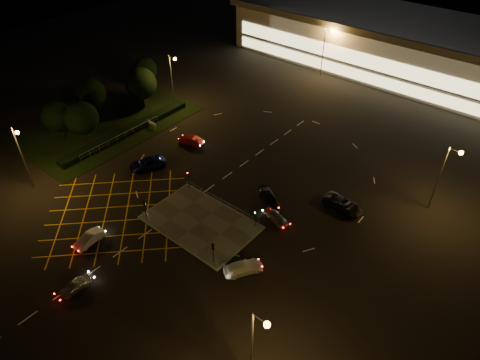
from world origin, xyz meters
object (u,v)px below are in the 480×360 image
Objects in this scene: signal_ne at (255,213)px; car_near_silver at (75,286)px; signal_sw at (145,205)px; car_left_blue at (148,163)px; car_right_silver at (276,217)px; car_queue_white at (89,239)px; signal_se at (213,249)px; car_far_dkgrey at (269,199)px; car_east_grey at (343,204)px; car_approach_white at (243,267)px; signal_nw at (188,177)px; car_circ_red at (191,140)px.

signal_ne is 0.87× the size of car_near_silver.
signal_sw is 0.57× the size of car_left_blue.
signal_ne is at bearing 165.57° from car_right_silver.
car_right_silver is (13.42, 10.64, -1.71)m from signal_sw.
car_right_silver is (1.42, 2.65, -1.71)m from signal_ne.
car_left_blue reaches higher than car_queue_white.
signal_se is 22.22m from car_left_blue.
car_right_silver is (2.85, -2.34, -0.03)m from car_far_dkgrey.
car_queue_white is 33.34m from car_east_grey.
car_far_dkgrey reaches higher than car_queue_white.
signal_sw is at bearing 36.40° from car_approach_white.
car_queue_white is (-2.17, -15.39, -1.70)m from signal_nw.
car_far_dkgrey is at bearing -35.46° from car_approach_white.
car_near_silver is 0.65× the size of car_left_blue.
car_left_blue reaches higher than car_far_dkgrey.
signal_ne is at bearing 42.52° from car_queue_white.
signal_se reaches higher than car_circ_red.
signal_ne is 0.57× the size of car_left_blue.
car_near_silver is 0.77× the size of car_approach_white.
signal_sw is 0.81× the size of car_right_silver.
car_far_dkgrey is 19.27m from car_circ_red.
car_left_blue is 9.00m from car_circ_red.
car_far_dkgrey is (10.57, 4.99, -1.68)m from signal_nw.
signal_se is 16.08m from car_queue_white.
signal_ne reaches higher than car_near_silver.
signal_nw is at bearing -90.00° from signal_sw.
signal_se is 0.56× the size of car_east_grey.
signal_nw and signal_ne have the same top height.
signal_nw is (-12.00, 7.99, 0.00)m from signal_se.
signal_nw is 0.66× the size of car_far_dkgrey.
car_left_blue is at bearing -178.67° from signal_nw.
signal_se is at bearing -90.00° from signal_ne.
signal_sw is 1.00× the size of signal_nw.
car_circ_red is (-11.03, 29.43, 0.09)m from car_near_silver.
car_near_silver is at bearing 79.11° from car_approach_white.
car_left_blue is at bearing 121.65° from car_near_silver.
car_right_silver is 9.58m from car_approach_white.
signal_ne reaches higher than car_far_dkgrey.
car_near_silver is 23.43m from car_left_blue.
car_left_blue is 29.70m from car_east_grey.
signal_se reaches higher than car_far_dkgrey.
car_right_silver is at bearing 147.93° from car_east_grey.
car_east_grey is (7.01, 18.34, -1.59)m from signal_se.
signal_sw is at bearing 142.14° from car_right_silver.
signal_nw reaches higher than car_far_dkgrey.
car_east_grey is at bearing 45.71° from car_queue_white.
signal_sw is 0.74× the size of car_circ_red.
car_queue_white is 24.03m from car_far_dkgrey.
car_circ_red is (-6.16, 24.17, 0.03)m from car_queue_white.
car_near_silver is 0.85× the size of car_circ_red.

